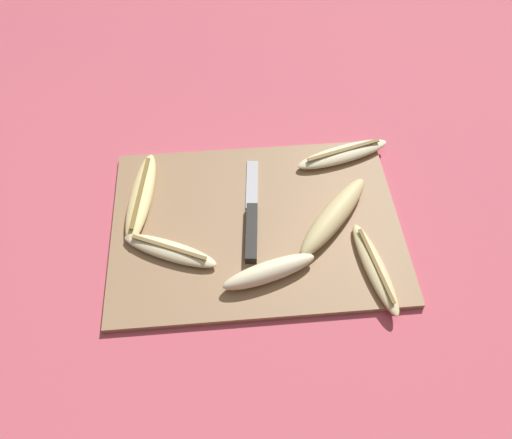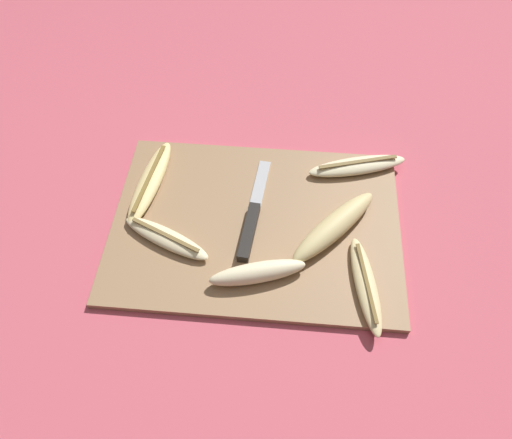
{
  "view_description": "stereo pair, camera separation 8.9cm",
  "coord_description": "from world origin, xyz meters",
  "px_view_note": "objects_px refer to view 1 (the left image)",
  "views": [
    {
      "loc": [
        -0.04,
        -0.52,
        0.75
      ],
      "look_at": [
        0.0,
        0.0,
        0.02
      ],
      "focal_mm": 35.0,
      "sensor_mm": 36.0,
      "label": 1
    },
    {
      "loc": [
        0.05,
        -0.52,
        0.75
      ],
      "look_at": [
        0.0,
        0.0,
        0.02
      ],
      "focal_mm": 35.0,
      "sensor_mm": 36.0,
      "label": 2
    }
  ],
  "objects_px": {
    "banana_cream_curved": "(170,251)",
    "banana_golden_short": "(141,196)",
    "banana_pale_long": "(343,154)",
    "banana_spotted_left": "(334,216)",
    "banana_mellow_near": "(375,268)",
    "banana_bright_far": "(269,271)",
    "knife": "(252,225)"
  },
  "relations": [
    {
      "from": "banana_spotted_left",
      "to": "banana_cream_curved",
      "type": "bearing_deg",
      "value": -171.42
    },
    {
      "from": "banana_spotted_left",
      "to": "banana_mellow_near",
      "type": "distance_m",
      "value": 0.12
    },
    {
      "from": "banana_golden_short",
      "to": "banana_mellow_near",
      "type": "bearing_deg",
      "value": -25.17
    },
    {
      "from": "banana_spotted_left",
      "to": "banana_cream_curved",
      "type": "xyz_separation_m",
      "value": [
        -0.29,
        -0.04,
        -0.01
      ]
    },
    {
      "from": "banana_cream_curved",
      "to": "banana_golden_short",
      "type": "xyz_separation_m",
      "value": [
        -0.05,
        0.12,
        0.0
      ]
    },
    {
      "from": "banana_mellow_near",
      "to": "banana_pale_long",
      "type": "relative_size",
      "value": 0.94
    },
    {
      "from": "banana_spotted_left",
      "to": "banana_golden_short",
      "type": "height_order",
      "value": "banana_spotted_left"
    },
    {
      "from": "knife",
      "to": "banana_spotted_left",
      "type": "xyz_separation_m",
      "value": [
        0.15,
        -0.0,
        0.01
      ]
    },
    {
      "from": "banana_golden_short",
      "to": "banana_mellow_near",
      "type": "xyz_separation_m",
      "value": [
        0.4,
        -0.19,
        -0.0
      ]
    },
    {
      "from": "banana_cream_curved",
      "to": "banana_pale_long",
      "type": "distance_m",
      "value": 0.39
    },
    {
      "from": "banana_bright_far",
      "to": "banana_pale_long",
      "type": "height_order",
      "value": "banana_bright_far"
    },
    {
      "from": "banana_cream_curved",
      "to": "banana_pale_long",
      "type": "xyz_separation_m",
      "value": [
        0.34,
        0.2,
        0.0
      ]
    },
    {
      "from": "banana_bright_far",
      "to": "banana_golden_short",
      "type": "xyz_separation_m",
      "value": [
        -0.22,
        0.18,
        -0.01
      ]
    },
    {
      "from": "banana_spotted_left",
      "to": "banana_cream_curved",
      "type": "distance_m",
      "value": 0.3
    },
    {
      "from": "banana_cream_curved",
      "to": "banana_mellow_near",
      "type": "height_order",
      "value": "same"
    },
    {
      "from": "banana_cream_curved",
      "to": "banana_pale_long",
      "type": "relative_size",
      "value": 0.87
    },
    {
      "from": "knife",
      "to": "banana_mellow_near",
      "type": "bearing_deg",
      "value": -22.64
    },
    {
      "from": "banana_bright_far",
      "to": "banana_mellow_near",
      "type": "bearing_deg",
      "value": -1.13
    },
    {
      "from": "banana_bright_far",
      "to": "banana_cream_curved",
      "type": "distance_m",
      "value": 0.18
    },
    {
      "from": "knife",
      "to": "banana_cream_curved",
      "type": "distance_m",
      "value": 0.15
    },
    {
      "from": "banana_bright_far",
      "to": "banana_golden_short",
      "type": "bearing_deg",
      "value": 140.17
    },
    {
      "from": "knife",
      "to": "banana_pale_long",
      "type": "xyz_separation_m",
      "value": [
        0.19,
        0.15,
        0.0
      ]
    },
    {
      "from": "banana_mellow_near",
      "to": "banana_bright_far",
      "type": "bearing_deg",
      "value": 178.87
    },
    {
      "from": "banana_golden_short",
      "to": "banana_mellow_near",
      "type": "relative_size",
      "value": 1.14
    },
    {
      "from": "banana_pale_long",
      "to": "banana_mellow_near",
      "type": "bearing_deg",
      "value": -88.84
    },
    {
      "from": "banana_cream_curved",
      "to": "banana_golden_short",
      "type": "relative_size",
      "value": 0.82
    },
    {
      "from": "banana_cream_curved",
      "to": "banana_golden_short",
      "type": "bearing_deg",
      "value": 113.67
    },
    {
      "from": "banana_cream_curved",
      "to": "banana_spotted_left",
      "type": "bearing_deg",
      "value": 8.58
    },
    {
      "from": "banana_bright_far",
      "to": "banana_mellow_near",
      "type": "relative_size",
      "value": 0.89
    },
    {
      "from": "banana_spotted_left",
      "to": "banana_mellow_near",
      "type": "xyz_separation_m",
      "value": [
        0.05,
        -0.11,
        -0.01
      ]
    },
    {
      "from": "banana_mellow_near",
      "to": "banana_pale_long",
      "type": "height_order",
      "value": "banana_pale_long"
    },
    {
      "from": "banana_cream_curved",
      "to": "banana_golden_short",
      "type": "height_order",
      "value": "banana_golden_short"
    }
  ]
}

